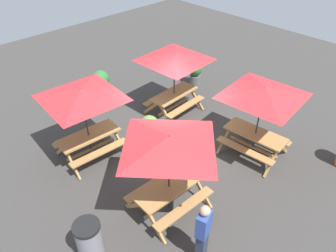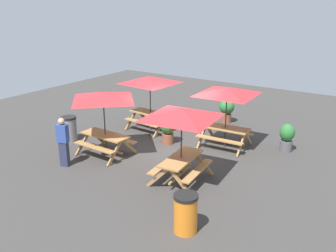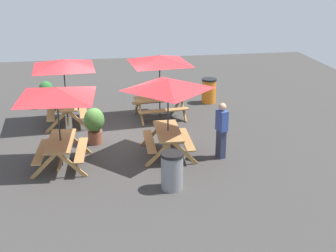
{
  "view_description": "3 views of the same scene",
  "coord_description": "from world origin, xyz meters",
  "px_view_note": "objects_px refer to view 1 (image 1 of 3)",
  "views": [
    {
      "loc": [
        -5.61,
        -5.61,
        6.59
      ],
      "look_at": [
        -0.2,
        -0.03,
        0.9
      ],
      "focal_mm": 35.0,
      "sensor_mm": 36.0,
      "label": 1
    },
    {
      "loc": [
        6.94,
        -10.77,
        5.27
      ],
      "look_at": [
        -0.2,
        -0.03,
        0.9
      ],
      "focal_mm": 40.0,
      "sensor_mm": 36.0,
      "label": 2
    },
    {
      "loc": [
        -14.38,
        0.46,
        5.67
      ],
      "look_at": [
        -1.76,
        -1.67,
        0.9
      ],
      "focal_mm": 50.0,
      "sensor_mm": 36.0,
      "label": 3
    }
  ],
  "objects_px": {
    "picnic_table_1": "(174,61)",
    "potted_plant_2": "(101,82)",
    "potted_plant_0": "(149,130)",
    "picnic_table_2": "(169,147)",
    "picnic_table_0": "(82,99)",
    "trash_bin_gray": "(89,240)",
    "potted_plant_1": "(195,72)",
    "picnic_table_3": "(263,97)",
    "person_standing": "(203,232)"
  },
  "relations": [
    {
      "from": "picnic_table_1",
      "to": "person_standing",
      "type": "relative_size",
      "value": 1.69
    },
    {
      "from": "potted_plant_0",
      "to": "potted_plant_2",
      "type": "xyz_separation_m",
      "value": [
        0.75,
        3.64,
        -0.04
      ]
    },
    {
      "from": "picnic_table_2",
      "to": "trash_bin_gray",
      "type": "height_order",
      "value": "picnic_table_2"
    },
    {
      "from": "potted_plant_1",
      "to": "picnic_table_3",
      "type": "bearing_deg",
      "value": -115.33
    },
    {
      "from": "trash_bin_gray",
      "to": "person_standing",
      "type": "relative_size",
      "value": 0.59
    },
    {
      "from": "potted_plant_1",
      "to": "person_standing",
      "type": "relative_size",
      "value": 0.62
    },
    {
      "from": "potted_plant_0",
      "to": "person_standing",
      "type": "bearing_deg",
      "value": -115.44
    },
    {
      "from": "trash_bin_gray",
      "to": "picnic_table_1",
      "type": "bearing_deg",
      "value": 27.48
    },
    {
      "from": "picnic_table_0",
      "to": "trash_bin_gray",
      "type": "bearing_deg",
      "value": -119.04
    },
    {
      "from": "picnic_table_3",
      "to": "trash_bin_gray",
      "type": "bearing_deg",
      "value": 78.97
    },
    {
      "from": "potted_plant_2",
      "to": "picnic_table_0",
      "type": "bearing_deg",
      "value": -130.23
    },
    {
      "from": "picnic_table_2",
      "to": "trash_bin_gray",
      "type": "distance_m",
      "value": 2.62
    },
    {
      "from": "picnic_table_3",
      "to": "picnic_table_0",
      "type": "bearing_deg",
      "value": 41.39
    },
    {
      "from": "picnic_table_1",
      "to": "picnic_table_0",
      "type": "bearing_deg",
      "value": 176.33
    },
    {
      "from": "picnic_table_0",
      "to": "picnic_table_3",
      "type": "relative_size",
      "value": 1.0
    },
    {
      "from": "potted_plant_0",
      "to": "potted_plant_2",
      "type": "distance_m",
      "value": 3.71
    },
    {
      "from": "person_standing",
      "to": "trash_bin_gray",
      "type": "bearing_deg",
      "value": 116.93
    },
    {
      "from": "picnic_table_1",
      "to": "trash_bin_gray",
      "type": "bearing_deg",
      "value": -155.44
    },
    {
      "from": "picnic_table_0",
      "to": "picnic_table_1",
      "type": "height_order",
      "value": "same"
    },
    {
      "from": "trash_bin_gray",
      "to": "picnic_table_3",
      "type": "bearing_deg",
      "value": -5.42
    },
    {
      "from": "picnic_table_0",
      "to": "picnic_table_1",
      "type": "xyz_separation_m",
      "value": [
        3.48,
        -0.05,
        0.0
      ]
    },
    {
      "from": "person_standing",
      "to": "potted_plant_2",
      "type": "bearing_deg",
      "value": 54.53
    },
    {
      "from": "picnic_table_1",
      "to": "trash_bin_gray",
      "type": "xyz_separation_m",
      "value": [
        -5.34,
        -2.78,
        -1.49
      ]
    },
    {
      "from": "picnic_table_2",
      "to": "picnic_table_1",
      "type": "bearing_deg",
      "value": 45.54
    },
    {
      "from": "picnic_table_1",
      "to": "picnic_table_2",
      "type": "height_order",
      "value": "same"
    },
    {
      "from": "picnic_table_0",
      "to": "picnic_table_2",
      "type": "bearing_deg",
      "value": -80.61
    },
    {
      "from": "potted_plant_2",
      "to": "potted_plant_0",
      "type": "bearing_deg",
      "value": -101.67
    },
    {
      "from": "picnic_table_2",
      "to": "picnic_table_0",
      "type": "bearing_deg",
      "value": 97.17
    },
    {
      "from": "potted_plant_2",
      "to": "picnic_table_3",
      "type": "bearing_deg",
      "value": -77.67
    },
    {
      "from": "picnic_table_0",
      "to": "potted_plant_1",
      "type": "height_order",
      "value": "picnic_table_0"
    },
    {
      "from": "picnic_table_0",
      "to": "potted_plant_2",
      "type": "bearing_deg",
      "value": 54.12
    },
    {
      "from": "picnic_table_0",
      "to": "trash_bin_gray",
      "type": "height_order",
      "value": "picnic_table_0"
    },
    {
      "from": "picnic_table_1",
      "to": "potted_plant_0",
      "type": "distance_m",
      "value": 2.54
    },
    {
      "from": "picnic_table_1",
      "to": "potted_plant_0",
      "type": "relative_size",
      "value": 2.44
    },
    {
      "from": "potted_plant_2",
      "to": "picnic_table_1",
      "type": "bearing_deg",
      "value": -65.98
    },
    {
      "from": "picnic_table_3",
      "to": "person_standing",
      "type": "xyz_separation_m",
      "value": [
        -3.78,
        -1.23,
        -1.1
      ]
    },
    {
      "from": "picnic_table_2",
      "to": "potted_plant_1",
      "type": "distance_m",
      "value": 6.69
    },
    {
      "from": "person_standing",
      "to": "picnic_table_3",
      "type": "bearing_deg",
      "value": 1.31
    },
    {
      "from": "potted_plant_0",
      "to": "picnic_table_2",
      "type": "bearing_deg",
      "value": -120.37
    },
    {
      "from": "picnic_table_1",
      "to": "potted_plant_2",
      "type": "xyz_separation_m",
      "value": [
        -1.21,
        2.72,
        -1.37
      ]
    },
    {
      "from": "potted_plant_1",
      "to": "potted_plant_2",
      "type": "relative_size",
      "value": 0.98
    },
    {
      "from": "picnic_table_3",
      "to": "potted_plant_1",
      "type": "height_order",
      "value": "picnic_table_3"
    },
    {
      "from": "picnic_table_1",
      "to": "picnic_table_3",
      "type": "height_order",
      "value": "same"
    },
    {
      "from": "picnic_table_3",
      "to": "trash_bin_gray",
      "type": "height_order",
      "value": "picnic_table_3"
    },
    {
      "from": "potted_plant_1",
      "to": "potted_plant_0",
      "type": "bearing_deg",
      "value": -156.43
    },
    {
      "from": "picnic_table_0",
      "to": "picnic_table_3",
      "type": "xyz_separation_m",
      "value": [
        3.58,
        -3.34,
        0.0
      ]
    },
    {
      "from": "picnic_table_3",
      "to": "potted_plant_2",
      "type": "bearing_deg",
      "value": 6.72
    },
    {
      "from": "picnic_table_0",
      "to": "potted_plant_0",
      "type": "xyz_separation_m",
      "value": [
        1.51,
        -0.96,
        -1.33
      ]
    },
    {
      "from": "picnic_table_2",
      "to": "potted_plant_2",
      "type": "distance_m",
      "value": 6.24
    },
    {
      "from": "potted_plant_0",
      "to": "potted_plant_1",
      "type": "bearing_deg",
      "value": 23.57
    }
  ]
}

